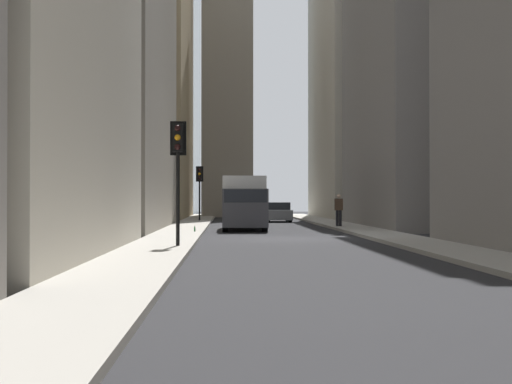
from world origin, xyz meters
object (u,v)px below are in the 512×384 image
delivery_truck (244,202)px  traffic_light_midblock (200,181)px  traffic_light_foreground (178,154)px  pedestrian (339,208)px  discarded_bottle (195,229)px  hatchback_grey (278,213)px

delivery_truck → traffic_light_midblock: (13.30, 2.85, 1.51)m
traffic_light_foreground → pedestrian: traffic_light_foreground is taller
discarded_bottle → traffic_light_foreground: bearing=179.5°
traffic_light_foreground → traffic_light_midblock: traffic_light_foreground is taller
delivery_truck → discarded_bottle: (-4.89, 2.38, -1.21)m
traffic_light_foreground → discarded_bottle: size_ratio=14.81×
delivery_truck → hatchback_grey: 14.24m
pedestrian → traffic_light_midblock: bearing=35.2°
traffic_light_foreground → hatchback_grey: bearing=-10.3°
delivery_truck → traffic_light_foreground: (-15.10, 2.47, 1.62)m
traffic_light_midblock → discarded_bottle: bearing=-178.5°
traffic_light_foreground → pedestrian: size_ratio=2.24×
traffic_light_foreground → pedestrian: 18.65m
hatchback_grey → traffic_light_foreground: traffic_light_foreground is taller
delivery_truck → traffic_light_foreground: bearing=170.7°
delivery_truck → hatchback_grey: (13.94, -2.80, -0.80)m
traffic_light_midblock → discarded_bottle: size_ratio=14.29×
hatchback_grey → traffic_light_foreground: (-29.03, 5.27, 2.42)m
traffic_light_foreground → traffic_light_midblock: (28.40, 0.39, -0.11)m
hatchback_grey → traffic_light_foreground: 29.61m
hatchback_grey → traffic_light_midblock: traffic_light_midblock is taller
delivery_truck → discarded_bottle: size_ratio=23.93×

